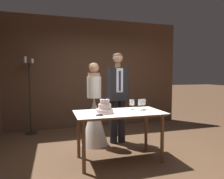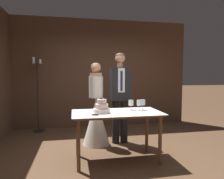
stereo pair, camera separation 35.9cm
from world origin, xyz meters
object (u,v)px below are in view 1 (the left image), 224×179
Objects in this scene: bride at (94,115)px; cake_knife at (104,115)px; wine_glass_far at (143,102)px; wine_glass_near at (140,103)px; groom at (118,94)px; tiered_cake at (105,108)px; candle_stand at (30,98)px; cake_table at (119,118)px; wine_glass_middle at (132,103)px.

cake_knife is at bearing -93.31° from bride.
wine_glass_far is at bearing -44.78° from bride.
bride reaches higher than wine_glass_far.
groom is at bearing 100.51° from wine_glass_near.
wine_glass_near is 0.11m from wine_glass_far.
wine_glass_far is at bearing 34.76° from wine_glass_near.
tiered_cake reaches higher than wine_glass_near.
cake_knife is 0.22× the size of candle_stand.
candle_stand is at bearing 130.86° from cake_knife.
candle_stand reaches higher than tiered_cake.
candle_stand is (-1.29, 2.02, -0.04)m from tiered_cake.
cake_table is 2.53m from candle_stand.
cake_table is at bearing 5.02° from tiered_cake.
wine_glass_far is (0.09, 0.06, 0.00)m from wine_glass_near.
wine_glass_middle is (0.58, 0.35, 0.11)m from cake_knife.
wine_glass_far is at bearing 9.76° from tiered_cake.
cake_knife reaches higher than cake_table.
cake_knife is at bearing -159.44° from wine_glass_near.
wine_glass_middle is 2.60m from candle_stand.
groom is at bearing 107.99° from wine_glass_far.
wine_glass_near is 0.11× the size of bride.
wine_glass_middle is at bearing -52.64° from bride.
groom is at bearing 59.55° from tiered_cake.
cake_table is at bearing 47.23° from cake_knife.
groom is at bearing -0.06° from bride.
groom is at bearing 92.79° from wine_glass_middle.
wine_glass_near is 0.10× the size of groom.
cake_knife is 0.75m from wine_glass_near.
wine_glass_far reaches higher than cake_table.
wine_glass_near is 1.06× the size of wine_glass_middle.
wine_glass_far is 0.76m from groom.
wine_glass_far is (0.20, -0.03, 0.01)m from wine_glass_middle.
wine_glass_middle is 0.69m from groom.
wine_glass_near is 0.14m from wine_glass_middle.
wine_glass_far is 0.10× the size of candle_stand.
wine_glass_near reaches higher than wine_glass_far.
bride is 0.90× the size of candle_stand.
cake_knife is (-0.05, -0.20, -0.08)m from tiered_cake.
wine_glass_near is 0.10× the size of candle_stand.
bride reaches higher than wine_glass_near.
wine_glass_near is (0.64, 0.06, 0.04)m from tiered_cake.
tiered_cake is 0.15× the size of candle_stand.
wine_glass_far reaches higher than wine_glass_middle.
cake_knife is 0.85m from wine_glass_far.
wine_glass_near is (0.69, 0.26, 0.12)m from cake_knife.
tiered_cake is at bearing -90.34° from bride.
wine_glass_near is at bearing -45.33° from candle_stand.
tiered_cake is 0.67× the size of cake_knife.
bride is (-0.63, 0.78, -0.33)m from wine_glass_near.
tiered_cake is (-0.25, -0.02, 0.18)m from cake_table.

